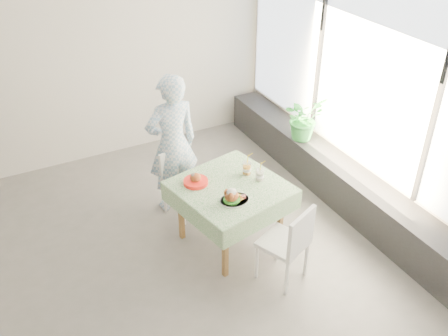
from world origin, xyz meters
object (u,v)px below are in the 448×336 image
chair_near (283,256)px  cafe_table (230,207)px  potted_plant (304,118)px  chair_far (183,195)px  diner (172,144)px  main_dish (233,197)px  juice_cup_orange (247,169)px

chair_near → cafe_table: bearing=105.7°
potted_plant → chair_far: bearing=-175.9°
diner → main_dish: 1.17m
chair_far → juice_cup_orange: 0.96m
chair_far → diner: (-0.03, 0.18, 0.60)m
cafe_table → chair_near: (0.21, -0.73, -0.19)m
chair_near → juice_cup_orange: bearing=86.4°
chair_near → potted_plant: potted_plant is taller
main_dish → cafe_table: bearing=66.8°
diner → potted_plant: (1.78, -0.05, -0.06)m
cafe_table → chair_near: size_ratio=1.40×
chair_far → main_dish: bearing=-82.4°
chair_far → main_dish: size_ratio=2.67×
juice_cup_orange → chair_far: bearing=129.4°
cafe_table → main_dish: size_ratio=4.06×
potted_plant → chair_near: bearing=-129.7°
cafe_table → chair_near: 0.78m
main_dish → potted_plant: size_ratio=0.52×
cafe_table → chair_far: bearing=108.2°
chair_far → potted_plant: size_ratio=1.40×
main_dish → chair_far: bearing=97.6°
cafe_table → potted_plant: bearing=29.2°
chair_near → juice_cup_orange: 1.01m
diner → chair_far: bearing=98.1°
diner → potted_plant: diner is taller
chair_far → potted_plant: potted_plant is taller
chair_near → juice_cup_orange: juice_cup_orange is taller
cafe_table → juice_cup_orange: (0.26, 0.12, 0.35)m
chair_far → diner: bearing=99.5°
potted_plant → diner: bearing=178.3°
cafe_table → juice_cup_orange: 0.45m
cafe_table → juice_cup_orange: size_ratio=4.40×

